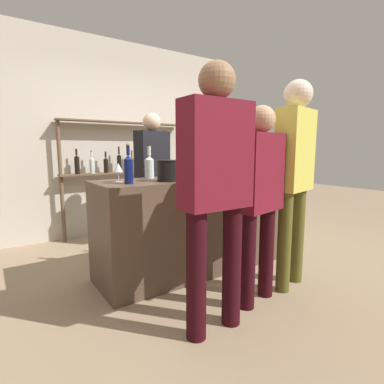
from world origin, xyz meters
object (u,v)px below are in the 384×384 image
(ice_bucket, at_px, (168,171))
(server_behind_counter, at_px, (153,169))
(customer_center, at_px, (259,191))
(customer_right, at_px, (295,167))
(counter_bottle_4, at_px, (194,164))
(counter_bottle_5, at_px, (129,169))
(counter_bottle_0, at_px, (236,162))
(counter_bottle_1, at_px, (202,164))
(counter_bottle_3, at_px, (261,163))
(cork_jar, at_px, (207,171))
(wine_glass, at_px, (118,168))
(counter_bottle_2, at_px, (149,166))
(customer_left, at_px, (216,180))

(ice_bucket, xyz_separation_m, server_behind_counter, (0.38, 1.06, -0.06))
(ice_bucket, bearing_deg, customer_center, -59.61)
(ice_bucket, bearing_deg, customer_right, -37.80)
(counter_bottle_4, height_order, counter_bottle_5, counter_bottle_4)
(counter_bottle_0, bearing_deg, counter_bottle_1, 159.79)
(counter_bottle_0, relative_size, counter_bottle_5, 1.07)
(counter_bottle_3, bearing_deg, cork_jar, -178.52)
(counter_bottle_5, height_order, customer_right, customer_right)
(counter_bottle_4, bearing_deg, customer_right, -67.13)
(counter_bottle_1, distance_m, customer_center, 1.06)
(ice_bucket, relative_size, cork_jar, 1.35)
(counter_bottle_1, height_order, wine_glass, counter_bottle_1)
(counter_bottle_2, bearing_deg, wine_glass, -159.84)
(counter_bottle_5, xyz_separation_m, wine_glass, (-0.02, 0.19, -0.00))
(counter_bottle_5, distance_m, server_behind_counter, 1.30)
(counter_bottle_4, height_order, server_behind_counter, server_behind_counter)
(counter_bottle_0, distance_m, customer_left, 1.50)
(counter_bottle_5, bearing_deg, wine_glass, 96.02)
(cork_jar, relative_size, customer_left, 0.08)
(counter_bottle_5, distance_m, cork_jar, 0.77)
(counter_bottle_0, height_order, wine_glass, counter_bottle_0)
(counter_bottle_3, bearing_deg, wine_glass, 171.70)
(counter_bottle_3, xyz_separation_m, wine_glass, (-1.55, 0.23, -0.01))
(customer_left, bearing_deg, counter_bottle_3, -57.60)
(counter_bottle_3, distance_m, counter_bottle_5, 1.53)
(counter_bottle_3, height_order, cork_jar, counter_bottle_3)
(counter_bottle_4, relative_size, ice_bucket, 1.66)
(cork_jar, bearing_deg, wine_glass, 162.65)
(counter_bottle_0, height_order, customer_left, customer_left)
(counter_bottle_5, height_order, ice_bucket, counter_bottle_5)
(counter_bottle_2, relative_size, counter_bottle_5, 0.99)
(counter_bottle_3, bearing_deg, counter_bottle_1, 148.41)
(counter_bottle_4, bearing_deg, customer_left, -118.21)
(wine_glass, xyz_separation_m, cork_jar, (0.79, -0.25, -0.05))
(counter_bottle_1, xyz_separation_m, counter_bottle_4, (-0.13, -0.04, 0.01))
(counter_bottle_5, xyz_separation_m, server_behind_counter, (0.75, 1.05, -0.09))
(counter_bottle_2, bearing_deg, server_behind_counter, 61.12)
(counter_bottle_0, xyz_separation_m, wine_glass, (-1.38, 0.02, -0.02))
(counter_bottle_3, bearing_deg, customer_left, -147.84)
(counter_bottle_2, relative_size, customer_center, 0.21)
(counter_bottle_1, xyz_separation_m, customer_left, (-0.72, -1.15, -0.03))
(cork_jar, relative_size, customer_right, 0.08)
(counter_bottle_5, bearing_deg, ice_bucket, -1.92)
(counter_bottle_2, distance_m, ice_bucket, 0.33)
(customer_right, bearing_deg, server_behind_counter, 2.36)
(cork_jar, height_order, customer_center, customer_center)
(counter_bottle_3, distance_m, customer_center, 1.03)
(customer_center, bearing_deg, ice_bucket, 18.90)
(counter_bottle_3, bearing_deg, counter_bottle_5, 178.46)
(counter_bottle_0, relative_size, ice_bucket, 1.72)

